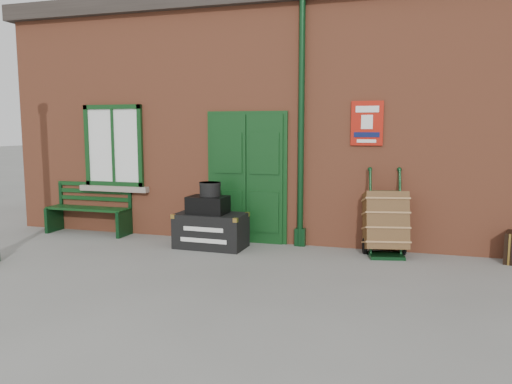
% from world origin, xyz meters
% --- Properties ---
extents(ground, '(80.00, 80.00, 0.00)m').
position_xyz_m(ground, '(0.00, 0.00, 0.00)').
color(ground, gray).
rests_on(ground, ground).
extents(station_building, '(10.30, 4.30, 4.36)m').
position_xyz_m(station_building, '(-0.00, 3.49, 2.16)').
color(station_building, '#A55335').
rests_on(station_building, ground).
extents(bench, '(1.59, 0.49, 0.99)m').
position_xyz_m(bench, '(-3.37, 1.33, 0.50)').
color(bench, '#0F3714').
rests_on(bench, ground).
extents(houdini_trunk, '(1.16, 0.65, 0.57)m').
position_xyz_m(houdini_trunk, '(-0.75, 0.90, 0.29)').
color(houdini_trunk, black).
rests_on(houdini_trunk, ground).
extents(strongbox, '(0.64, 0.47, 0.29)m').
position_xyz_m(strongbox, '(-0.80, 0.90, 0.72)').
color(strongbox, black).
rests_on(strongbox, houdini_trunk).
extents(hatbox, '(0.35, 0.35, 0.23)m').
position_xyz_m(hatbox, '(-0.77, 0.93, 0.97)').
color(hatbox, black).
rests_on(hatbox, strongbox).
extents(suitcase_back, '(0.50, 0.62, 0.82)m').
position_xyz_m(suitcase_back, '(-1.02, 1.13, 0.41)').
color(suitcase_back, tan).
rests_on(suitcase_back, ground).
extents(suitcase_front, '(0.48, 0.56, 0.70)m').
position_xyz_m(suitcase_front, '(-0.84, 1.03, 0.35)').
color(suitcase_front, tan).
rests_on(suitcase_front, ground).
extents(porter_trolley, '(0.77, 0.82, 1.33)m').
position_xyz_m(porter_trolley, '(2.04, 1.23, 0.52)').
color(porter_trolley, black).
rests_on(porter_trolley, ground).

